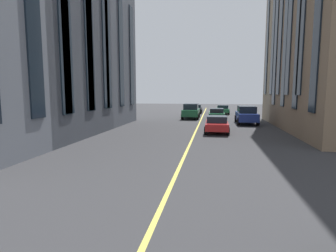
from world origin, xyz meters
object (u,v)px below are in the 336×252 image
at_px(car_black_trailing, 196,109).
at_px(car_blue_near, 247,115).
at_px(car_green_oncoming, 223,109).
at_px(car_red_parked_a, 217,124).
at_px(car_green_parked_b, 191,111).
at_px(car_green_far, 217,114).

bearing_deg(car_black_trailing, car_blue_near, -155.92).
bearing_deg(car_green_oncoming, car_black_trailing, 76.97).
height_order(car_green_oncoming, car_red_parked_a, same).
bearing_deg(car_green_oncoming, car_blue_near, -170.98).
bearing_deg(car_black_trailing, car_red_parked_a, -171.63).
bearing_deg(car_green_parked_b, car_green_far, -107.71).
distance_m(car_green_far, car_red_parked_a, 10.62).
xyz_separation_m(car_black_trailing, car_green_parked_b, (-8.88, 0.04, 0.27)).
xyz_separation_m(car_blue_near, car_green_oncoming, (12.86, 2.04, -0.27)).
bearing_deg(car_blue_near, car_green_far, 37.79).
xyz_separation_m(car_blue_near, car_black_trailing, (13.82, 6.17, -0.27)).
relative_size(car_green_oncoming, car_green_far, 1.00).
bearing_deg(car_blue_near, car_red_parked_a, 154.76).
distance_m(car_green_oncoming, car_green_far, 8.99).
xyz_separation_m(car_green_oncoming, car_green_parked_b, (-7.92, 4.18, 0.27)).
bearing_deg(car_blue_near, car_green_oncoming, 9.02).
bearing_deg(car_red_parked_a, car_blue_near, -25.24).
bearing_deg(car_green_far, car_green_parked_b, 72.29).
relative_size(car_black_trailing, car_green_parked_b, 0.94).
height_order(car_blue_near, car_green_oncoming, car_blue_near).
bearing_deg(car_blue_near, car_green_parked_b, 51.53).
relative_size(car_green_oncoming, car_green_parked_b, 0.94).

